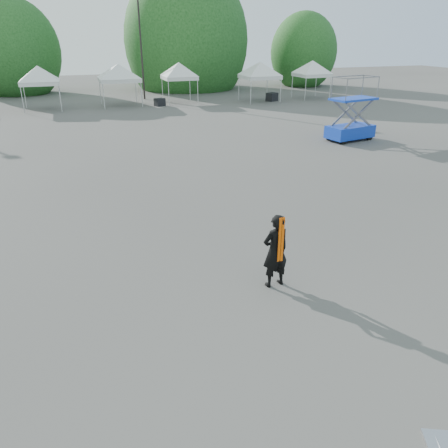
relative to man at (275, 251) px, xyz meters
name	(u,v)px	position (x,y,z in m)	size (l,w,h in m)	color
ground	(241,261)	(-0.30, 1.38, -0.93)	(120.00, 120.00, 0.00)	#474442
light_pole_east	(140,34)	(2.70, 33.38, 4.59)	(0.60, 0.25, 9.80)	black
tree_mid_w	(14,52)	(-8.30, 41.38, 3.00)	(4.16, 4.16, 6.33)	#382314
tree_mid_e	(186,41)	(8.70, 40.38, 3.91)	(5.12, 5.12, 7.79)	#382314
tree_far_e	(303,52)	(21.70, 38.38, 2.70)	(3.84, 3.84, 5.84)	#382314
tent_d	(38,69)	(-5.93, 29.91, 2.13)	(4.07, 4.07, 3.88)	silver
tent_e	(118,67)	(0.18, 30.14, 2.13)	(4.55, 4.55, 3.88)	silver
tent_f	(179,66)	(5.27, 30.22, 2.13)	(3.86, 3.86, 3.88)	silver
tent_g	(260,65)	(12.09, 28.57, 2.13)	(4.24, 4.24, 3.88)	silver
tent_h	(313,64)	(17.40, 28.82, 2.13)	(3.89, 3.89, 3.88)	silver
man	(275,251)	(0.00, 0.00, 0.00)	(0.72, 0.52, 1.85)	black
scissor_lift	(352,109)	(10.78, 12.74, 0.82)	(2.89, 1.83, 3.47)	#0C39A2
crate_mid	(160,102)	(3.19, 28.89, -0.62)	(0.80, 0.62, 0.62)	black
crate_east	(272,97)	(13.27, 28.38, -0.57)	(0.92, 0.71, 0.71)	black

